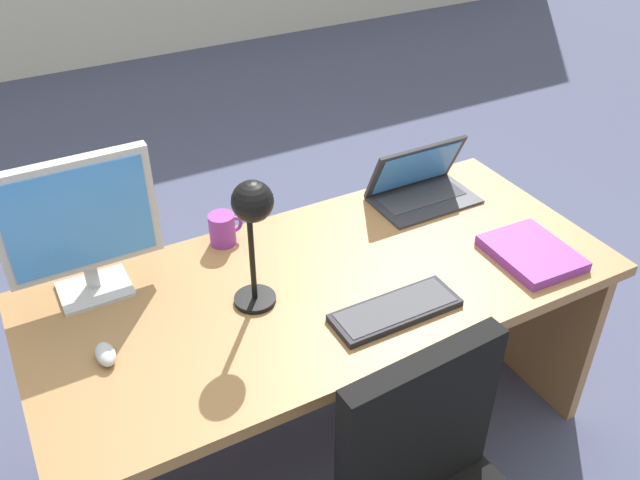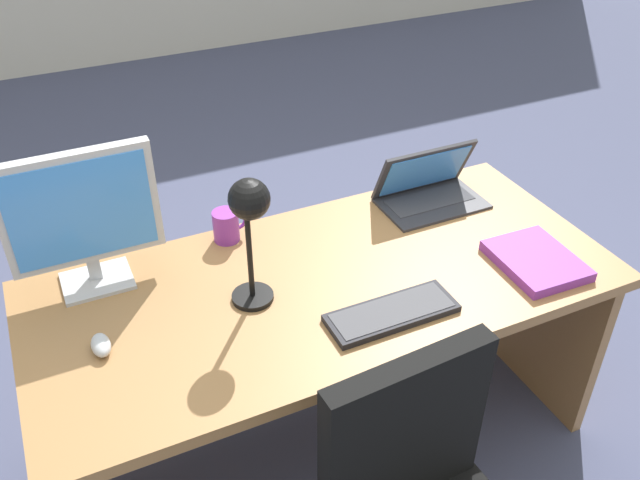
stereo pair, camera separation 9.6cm
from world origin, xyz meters
name	(u,v)px [view 2 (the right image)]	position (x,y,z in m)	size (l,w,h in m)	color
ground	(202,229)	(0.00, 1.50, 0.00)	(12.00, 12.00, 0.00)	#474C6B
desk	(319,322)	(0.00, 0.05, 0.53)	(1.75, 0.79, 0.74)	#9E7042
monitor	(81,214)	(-0.62, 0.27, 0.98)	(0.43, 0.16, 0.43)	#B7BABF
laptop	(427,184)	(0.52, 0.26, 0.80)	(0.36, 0.23, 0.20)	#2D2D33
keyboard	(392,313)	(0.10, -0.22, 0.75)	(0.37, 0.13, 0.02)	black
mouse	(101,345)	(-0.66, -0.02, 0.76)	(0.05, 0.09, 0.04)	#B7BABF
desk_lamp	(250,216)	(-0.23, -0.01, 1.04)	(0.12, 0.14, 0.41)	black
book	(536,261)	(0.61, -0.20, 0.76)	(0.23, 0.28, 0.03)	purple
coffee_mug	(227,226)	(-0.20, 0.32, 0.79)	(0.11, 0.08, 0.10)	purple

